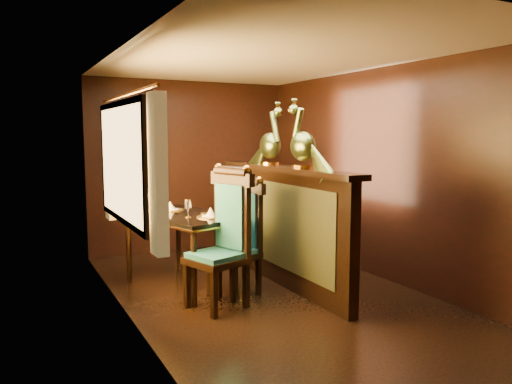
# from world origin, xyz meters

# --- Properties ---
(ground) EXTENTS (5.00, 5.00, 0.00)m
(ground) POSITION_xyz_m (0.00, 0.00, 0.00)
(ground) COLOR black
(ground) RESTS_ON ground
(room_shell) EXTENTS (3.04, 5.04, 2.52)m
(room_shell) POSITION_xyz_m (-0.09, 0.02, 1.58)
(room_shell) COLOR black
(room_shell) RESTS_ON ground
(partition) EXTENTS (0.26, 2.70, 1.36)m
(partition) POSITION_xyz_m (0.32, 0.30, 0.71)
(partition) COLOR black
(partition) RESTS_ON ground
(dining_table) EXTENTS (1.22, 1.59, 1.03)m
(dining_table) POSITION_xyz_m (-0.70, 0.75, 0.75)
(dining_table) COLOR black
(dining_table) RESTS_ON ground
(chair_left) EXTENTS (0.65, 0.66, 1.42)m
(chair_left) POSITION_xyz_m (-0.54, -0.05, 0.74)
(chair_left) COLOR black
(chair_left) RESTS_ON ground
(chair_right) EXTENTS (0.58, 0.59, 1.28)m
(chair_right) POSITION_xyz_m (-0.23, 0.24, 0.67)
(chair_right) COLOR black
(chair_right) RESTS_ON ground
(peacock_left) EXTENTS (0.23, 0.62, 0.74)m
(peacock_left) POSITION_xyz_m (0.33, -0.10, 1.73)
(peacock_left) COLOR #1C5439
(peacock_left) RESTS_ON partition
(peacock_right) EXTENTS (0.23, 0.61, 0.73)m
(peacock_right) POSITION_xyz_m (0.33, 0.62, 1.72)
(peacock_right) COLOR #1C5439
(peacock_right) RESTS_ON partition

